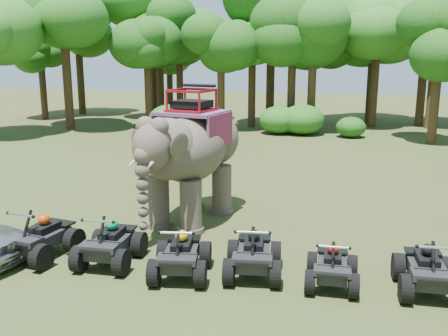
{
  "coord_description": "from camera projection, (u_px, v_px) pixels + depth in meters",
  "views": [
    {
      "loc": [
        3.02,
        -12.19,
        5.04
      ],
      "look_at": [
        0.0,
        1.2,
        1.9
      ],
      "focal_mm": 40.0,
      "sensor_mm": 36.0,
      "label": 1
    }
  ],
  "objects": [
    {
      "name": "tree_2",
      "position": [
        437.0,
        81.0,
        27.92
      ],
      "size": [
        5.01,
        5.01,
        7.16
      ],
      "primitive_type": null,
      "color": "#195114",
      "rests_on": "ground"
    },
    {
      "name": "atv_0",
      "position": [
        40.0,
        232.0,
        12.51
      ],
      "size": [
        1.63,
        2.04,
        1.36
      ],
      "primitive_type": null,
      "rotation": [
        0.0,
        0.0,
        -0.17
      ],
      "color": "black",
      "rests_on": "ground"
    },
    {
      "name": "atv_4",
      "position": [
        332.0,
        261.0,
        11.0
      ],
      "size": [
        1.14,
        1.56,
        1.15
      ],
      "primitive_type": null,
      "rotation": [
        0.0,
        0.0,
        0.01
      ],
      "color": "black",
      "rests_on": "ground"
    },
    {
      "name": "tree_31",
      "position": [
        160.0,
        62.0,
        38.07
      ],
      "size": [
        6.24,
        6.24,
        8.91
      ],
      "primitive_type": null,
      "color": "#195114",
      "rests_on": "ground"
    },
    {
      "name": "atv_1",
      "position": [
        110.0,
        238.0,
        12.16
      ],
      "size": [
        1.35,
        1.83,
        1.33
      ],
      "primitive_type": null,
      "rotation": [
        0.0,
        0.0,
        0.02
      ],
      "color": "black",
      "rests_on": "ground"
    },
    {
      "name": "elephant",
      "position": [
        191.0,
        155.0,
        15.13
      ],
      "size": [
        3.17,
        5.27,
        4.13
      ],
      "primitive_type": null,
      "rotation": [
        0.0,
        0.0,
        -0.22
      ],
      "color": "brown",
      "rests_on": "ground"
    },
    {
      "name": "tree_32",
      "position": [
        170.0,
        69.0,
        43.17
      ],
      "size": [
        5.27,
        5.27,
        7.53
      ],
      "primitive_type": null,
      "color": "#195114",
      "rests_on": "ground"
    },
    {
      "name": "tree_1",
      "position": [
        376.0,
        65.0,
        34.33
      ],
      "size": [
        6.06,
        6.06,
        8.66
      ],
      "primitive_type": null,
      "color": "#195114",
      "rests_on": "ground"
    },
    {
      "name": "tree_26",
      "position": [
        42.0,
        74.0,
        38.86
      ],
      "size": [
        4.95,
        4.95,
        7.07
      ],
      "primitive_type": null,
      "color": "#195114",
      "rests_on": "ground"
    },
    {
      "name": "tree_39",
      "position": [
        152.0,
        56.0,
        39.69
      ],
      "size": [
        6.82,
        6.82,
        9.74
      ],
      "primitive_type": null,
      "color": "#195114",
      "rests_on": "ground"
    },
    {
      "name": "tree_0",
      "position": [
        292.0,
        71.0,
        33.16
      ],
      "size": [
        5.5,
        5.5,
        7.85
      ],
      "primitive_type": null,
      "color": "#195114",
      "rests_on": "ground"
    },
    {
      "name": "tree_23",
      "position": [
        66.0,
        59.0,
        33.23
      ],
      "size": [
        6.61,
        6.61,
        9.44
      ],
      "primitive_type": null,
      "color": "#195114",
      "rests_on": "ground"
    },
    {
      "name": "tree_30",
      "position": [
        374.0,
        68.0,
        39.68
      ],
      "size": [
        5.58,
        5.58,
        7.97
      ],
      "primitive_type": null,
      "color": "#195114",
      "rests_on": "ground"
    },
    {
      "name": "tree_37",
      "position": [
        180.0,
        75.0,
        37.18
      ],
      "size": [
        4.92,
        4.92,
        7.03
      ],
      "primitive_type": null,
      "color": "#195114",
      "rests_on": "ground"
    },
    {
      "name": "tree_27",
      "position": [
        373.0,
        58.0,
        35.79
      ],
      "size": [
        6.71,
        6.71,
        9.58
      ],
      "primitive_type": null,
      "color": "#195114",
      "rests_on": "ground"
    },
    {
      "name": "atv_3",
      "position": [
        253.0,
        249.0,
        11.51
      ],
      "size": [
        1.48,
        1.9,
        1.31
      ],
      "primitive_type": null,
      "rotation": [
        0.0,
        0.0,
        0.12
      ],
      "color": "black",
      "rests_on": "ground"
    },
    {
      "name": "tree_24",
      "position": [
        148.0,
        75.0,
        34.13
      ],
      "size": [
        5.14,
        5.14,
        7.34
      ],
      "primitive_type": null,
      "color": "#195114",
      "rests_on": "ground"
    },
    {
      "name": "tree_29",
      "position": [
        252.0,
        74.0,
        34.66
      ],
      "size": [
        5.19,
        5.19,
        7.42
      ],
      "primitive_type": null,
      "color": "#195114",
      "rests_on": "ground"
    },
    {
      "name": "ground",
      "position": [
        214.0,
        247.0,
        13.36
      ],
      "size": [
        110.0,
        110.0,
        0.0
      ],
      "primitive_type": "plane",
      "color": "#47381E",
      "rests_on": "ground"
    },
    {
      "name": "atv_2",
      "position": [
        181.0,
        249.0,
        11.49
      ],
      "size": [
        1.54,
        1.93,
        1.3
      ],
      "primitive_type": null,
      "rotation": [
        0.0,
        0.0,
        0.16
      ],
      "color": "black",
      "rests_on": "ground"
    },
    {
      "name": "tree_38",
      "position": [
        79.0,
        55.0,
        41.86
      ],
      "size": [
        6.98,
        6.98,
        9.98
      ],
      "primitive_type": null,
      "color": "#195114",
      "rests_on": "ground"
    },
    {
      "name": "tree_25",
      "position": [
        221.0,
        80.0,
        33.09
      ],
      "size": [
        4.66,
        4.66,
        6.66
      ],
      "primitive_type": null,
      "color": "#195114",
      "rests_on": "ground"
    },
    {
      "name": "tree_41",
      "position": [
        312.0,
        71.0,
        32.35
      ],
      "size": [
        5.54,
        5.54,
        7.91
      ],
      "primitive_type": null,
      "color": "#195114",
      "rests_on": "ground"
    },
    {
      "name": "atv_5",
      "position": [
        428.0,
        264.0,
        10.68
      ],
      "size": [
        1.32,
        1.78,
        1.29
      ],
      "primitive_type": null,
      "rotation": [
        0.0,
        0.0,
        0.03
      ],
      "color": "black",
      "rests_on": "ground"
    },
    {
      "name": "tree_40",
      "position": [
        271.0,
        55.0,
        35.71
      ],
      "size": [
        6.99,
        6.99,
        9.99
      ],
      "primitive_type": null,
      "color": "#195114",
      "rests_on": "ground"
    },
    {
      "name": "tree_35",
      "position": [
        424.0,
        57.0,
        34.91
      ],
      "size": [
        6.77,
        6.77,
        9.68
      ],
      "primitive_type": null,
      "color": "#195114",
      "rests_on": "ground"
    },
    {
      "name": "tree_33",
      "position": [
        313.0,
        75.0,
        37.32
      ],
      "size": [
        4.94,
        4.94,
        7.05
      ],
      "primitive_type": null,
      "color": "#195114",
      "rests_on": "ground"
    },
    {
      "name": "tree_28",
      "position": [
        433.0,
        75.0,
        33.9
      ],
      "size": [
        5.09,
        5.09,
        7.28
      ],
      "primitive_type": null,
      "color": "#195114",
      "rests_on": "ground"
    }
  ]
}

